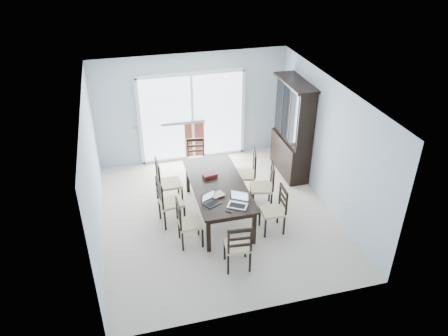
% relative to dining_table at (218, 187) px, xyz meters
% --- Properties ---
extents(floor, '(5.00, 5.00, 0.00)m').
position_rel_dining_table_xyz_m(floor, '(0.00, 0.00, -0.67)').
color(floor, '#BDB3A2').
rests_on(floor, ground).
extents(ceiling, '(5.00, 5.00, 0.00)m').
position_rel_dining_table_xyz_m(ceiling, '(0.00, 0.00, 1.93)').
color(ceiling, white).
rests_on(ceiling, back_wall).
extents(back_wall, '(4.50, 0.02, 2.60)m').
position_rel_dining_table_xyz_m(back_wall, '(0.00, 2.50, 0.63)').
color(back_wall, '#A7B9C7').
rests_on(back_wall, floor).
extents(wall_left, '(0.02, 5.00, 2.60)m').
position_rel_dining_table_xyz_m(wall_left, '(-2.25, 0.00, 0.63)').
color(wall_left, '#A7B9C7').
rests_on(wall_left, floor).
extents(wall_right, '(0.02, 5.00, 2.60)m').
position_rel_dining_table_xyz_m(wall_right, '(2.25, 0.00, 0.63)').
color(wall_right, '#A7B9C7').
rests_on(wall_right, floor).
extents(balcony, '(4.50, 2.00, 0.10)m').
position_rel_dining_table_xyz_m(balcony, '(0.00, 3.50, -0.72)').
color(balcony, gray).
rests_on(balcony, ground).
extents(railing, '(4.50, 0.06, 1.10)m').
position_rel_dining_table_xyz_m(railing, '(0.00, 4.50, -0.12)').
color(railing, '#99999E').
rests_on(railing, balcony).
extents(dining_table, '(1.00, 2.20, 0.75)m').
position_rel_dining_table_xyz_m(dining_table, '(0.00, 0.00, 0.00)').
color(dining_table, black).
rests_on(dining_table, floor).
extents(china_hutch, '(0.50, 1.38, 2.20)m').
position_rel_dining_table_xyz_m(china_hutch, '(2.02, 1.25, 0.40)').
color(china_hutch, black).
rests_on(china_hutch, floor).
extents(sliding_door, '(2.52, 0.05, 2.18)m').
position_rel_dining_table_xyz_m(sliding_door, '(0.00, 2.48, 0.41)').
color(sliding_door, silver).
rests_on(sliding_door, floor).
extents(chair_left_near, '(0.42, 0.41, 1.07)m').
position_rel_dining_table_xyz_m(chair_left_near, '(-0.78, -0.69, -0.11)').
color(chair_left_near, black).
rests_on(chair_left_near, floor).
extents(chair_left_mid, '(0.50, 0.48, 1.14)m').
position_rel_dining_table_xyz_m(chair_left_mid, '(-1.02, -0.00, -0.07)').
color(chair_left_mid, black).
rests_on(chair_left_mid, floor).
extents(chair_left_far, '(0.48, 0.47, 1.20)m').
position_rel_dining_table_xyz_m(chair_left_far, '(-0.95, 0.64, -0.04)').
color(chair_left_far, black).
rests_on(chair_left_far, floor).
extents(chair_right_near, '(0.43, 0.42, 1.07)m').
position_rel_dining_table_xyz_m(chair_right_near, '(0.96, -0.72, -0.11)').
color(chair_right_near, black).
rests_on(chair_right_near, floor).
extents(chair_right_mid, '(0.54, 0.53, 1.15)m').
position_rel_dining_table_xyz_m(chair_right_mid, '(1.01, 0.04, -0.07)').
color(chair_right_mid, black).
rests_on(chair_right_mid, floor).
extents(chair_right_far, '(0.55, 0.54, 1.18)m').
position_rel_dining_table_xyz_m(chair_right_far, '(0.82, 0.59, -0.05)').
color(chair_right_far, black).
rests_on(chair_right_far, floor).
extents(chair_end_near, '(0.45, 0.46, 1.09)m').
position_rel_dining_table_xyz_m(chair_end_near, '(-0.04, -1.58, -0.10)').
color(chair_end_near, black).
rests_on(chair_end_near, floor).
extents(chair_end_far, '(0.44, 0.45, 1.03)m').
position_rel_dining_table_xyz_m(chair_end_far, '(-0.11, 1.63, -0.13)').
color(chair_end_far, black).
rests_on(chair_end_far, floor).
extents(laptop_dark, '(0.36, 0.32, 0.20)m').
position_rel_dining_table_xyz_m(laptop_dark, '(-0.25, -0.63, 0.13)').
color(laptop_dark, black).
rests_on(laptop_dark, dining_table).
extents(laptop_silver, '(0.42, 0.38, 0.24)m').
position_rel_dining_table_xyz_m(laptop_silver, '(0.16, -0.81, 0.13)').
color(laptop_silver, '#B1B1B4').
rests_on(laptop_silver, dining_table).
extents(book_stack, '(0.29, 0.26, 0.04)m').
position_rel_dining_table_xyz_m(book_stack, '(-0.11, -0.41, 0.10)').
color(book_stack, maroon).
rests_on(book_stack, dining_table).
extents(cell_phone, '(0.12, 0.11, 0.01)m').
position_rel_dining_table_xyz_m(cell_phone, '(-0.03, -0.93, 0.08)').
color(cell_phone, black).
rests_on(cell_phone, dining_table).
extents(game_box, '(0.30, 0.19, 0.07)m').
position_rel_dining_table_xyz_m(game_box, '(-0.09, 0.27, 0.11)').
color(game_box, '#490E0E').
rests_on(game_box, dining_table).
extents(hot_tub, '(1.97, 1.78, 0.98)m').
position_rel_dining_table_xyz_m(hot_tub, '(-0.62, 3.31, -0.18)').
color(hot_tub, maroon).
rests_on(hot_tub, balcony).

